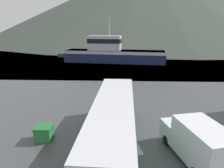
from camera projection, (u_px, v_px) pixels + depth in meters
water_surface at (123, 39)px, 145.92m from camera, size 240.00×240.00×0.00m
hill_backdrop at (147, 3)px, 154.11m from camera, size 229.63×229.63×54.20m
tour_bus at (113, 123)px, 12.95m from camera, size 2.98×12.32×3.26m
delivery_van at (198, 142)px, 11.76m from camera, size 3.30×5.75×2.53m
fishing_boat at (112, 53)px, 47.12m from camera, size 24.07×8.23×10.42m
storage_bin at (44, 133)px, 14.31m from camera, size 1.23×1.15×1.06m
small_boat at (70, 55)px, 55.66m from camera, size 7.41×4.05×0.98m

